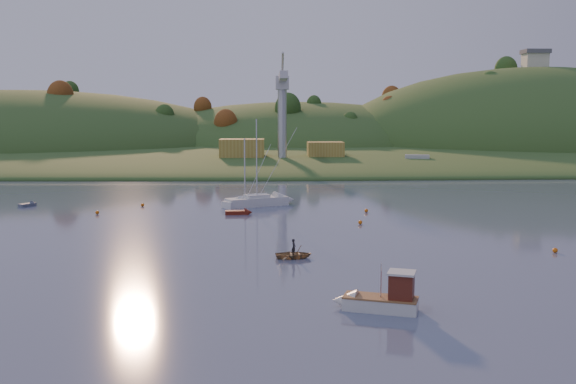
{
  "coord_description": "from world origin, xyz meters",
  "views": [
    {
      "loc": [
        -1.3,
        -37.67,
        13.5
      ],
      "look_at": [
        0.93,
        36.94,
        4.36
      ],
      "focal_mm": 40.0,
      "sensor_mm": 36.0,
      "label": 1
    }
  ],
  "objects_px": {
    "fishing_boat": "(375,298)",
    "red_tender": "(242,212)",
    "sailboat_near": "(245,202)",
    "canoe": "(294,255)",
    "sailboat_far": "(257,201)",
    "grey_dinghy": "(30,204)"
  },
  "relations": [
    {
      "from": "fishing_boat",
      "to": "sailboat_far",
      "type": "xyz_separation_m",
      "value": [
        -9.07,
        50.64,
        -0.03
      ]
    },
    {
      "from": "canoe",
      "to": "grey_dinghy",
      "type": "bearing_deg",
      "value": 41.14
    },
    {
      "from": "fishing_boat",
      "to": "sailboat_near",
      "type": "height_order",
      "value": "sailboat_near"
    },
    {
      "from": "grey_dinghy",
      "to": "red_tender",
      "type": "bearing_deg",
      "value": -73.7
    },
    {
      "from": "red_tender",
      "to": "grey_dinghy",
      "type": "xyz_separation_m",
      "value": [
        -31.52,
        8.93,
        -0.04
      ]
    },
    {
      "from": "fishing_boat",
      "to": "red_tender",
      "type": "height_order",
      "value": "fishing_boat"
    },
    {
      "from": "sailboat_near",
      "to": "sailboat_far",
      "type": "distance_m",
      "value": 1.76
    },
    {
      "from": "fishing_boat",
      "to": "red_tender",
      "type": "xyz_separation_m",
      "value": [
        -10.92,
        42.81,
        -0.58
      ]
    },
    {
      "from": "fishing_boat",
      "to": "grey_dinghy",
      "type": "xyz_separation_m",
      "value": [
        -42.44,
        51.73,
        -0.62
      ]
    },
    {
      "from": "red_tender",
      "to": "grey_dinghy",
      "type": "distance_m",
      "value": 32.76
    },
    {
      "from": "canoe",
      "to": "red_tender",
      "type": "distance_m",
      "value": 27.32
    },
    {
      "from": "sailboat_near",
      "to": "red_tender",
      "type": "xyz_separation_m",
      "value": [
        -0.11,
        -7.6,
        -0.41
      ]
    },
    {
      "from": "grey_dinghy",
      "to": "canoe",
      "type": "bearing_deg",
      "value": -101.43
    },
    {
      "from": "red_tender",
      "to": "canoe",
      "type": "bearing_deg",
      "value": -80.93
    },
    {
      "from": "sailboat_far",
      "to": "fishing_boat",
      "type": "bearing_deg",
      "value": -105.23
    },
    {
      "from": "sailboat_far",
      "to": "red_tender",
      "type": "height_order",
      "value": "sailboat_far"
    },
    {
      "from": "sailboat_near",
      "to": "grey_dinghy",
      "type": "height_order",
      "value": "sailboat_near"
    },
    {
      "from": "fishing_boat",
      "to": "canoe",
      "type": "xyz_separation_m",
      "value": [
        -4.99,
        16.14,
        -0.48
      ]
    },
    {
      "from": "sailboat_near",
      "to": "red_tender",
      "type": "height_order",
      "value": "sailboat_near"
    },
    {
      "from": "red_tender",
      "to": "sailboat_near",
      "type": "bearing_deg",
      "value": 85.68
    },
    {
      "from": "fishing_boat",
      "to": "sailboat_far",
      "type": "height_order",
      "value": "sailboat_far"
    },
    {
      "from": "fishing_boat",
      "to": "canoe",
      "type": "distance_m",
      "value": 16.9
    }
  ]
}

